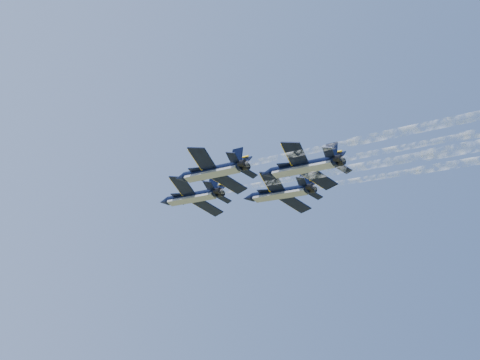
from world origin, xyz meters
TOP-DOWN VIEW (x-y plane):
  - jet_lead at (-0.07, 14.79)m, footprint 11.72×16.58m
  - jet_left at (-4.53, 1.25)m, footprint 11.72×16.58m
  - jet_right at (11.35, 3.92)m, footprint 11.72×16.58m
  - jet_slot at (5.83, -8.78)m, footprint 11.72×16.58m
  - smoke_trail_lead at (9.69, -27.69)m, footprint 14.80×58.12m
  - smoke_trail_left at (5.23, -41.23)m, footprint 14.80×58.12m

SIDE VIEW (x-z plane):
  - jet_lead at x=-0.07m, z-range 105.11..110.35m
  - jet_left at x=-4.53m, z-range 105.11..110.35m
  - jet_right at x=11.35m, z-range 105.11..110.35m
  - jet_slot at x=5.83m, z-range 105.11..110.35m
  - smoke_trail_lead at x=9.69m, z-range 106.74..108.79m
  - smoke_trail_left at x=5.23m, z-range 106.74..108.79m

